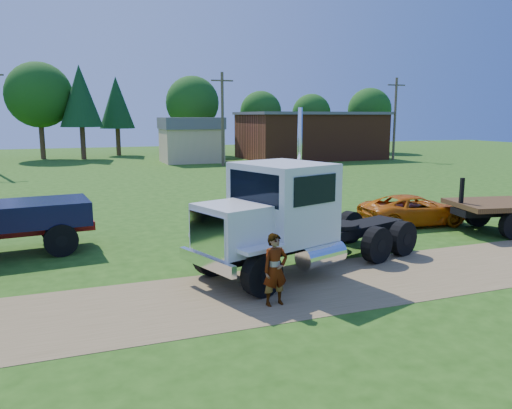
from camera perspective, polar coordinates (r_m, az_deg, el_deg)
name	(u,v)px	position (r m, az deg, el deg)	size (l,w,h in m)	color
ground	(369,279)	(15.52, 12.84, -8.30)	(140.00, 140.00, 0.00)	#234B10
dirt_track	(369,279)	(15.52, 12.84, -8.28)	(120.00, 4.20, 0.01)	brown
white_semi_tractor	(286,218)	(15.35, 3.41, -1.54)	(8.58, 5.16, 5.10)	black
orange_pickup	(414,210)	(23.47, 17.58, -0.60)	(2.24, 4.85, 1.35)	#C45B09
spectator_a	(275,270)	(12.88, 2.21, -7.46)	(0.69, 0.45, 1.89)	#999999
spectator_b	(256,214)	(20.72, -0.01, -1.10)	(0.79, 0.62, 1.63)	#999999
brick_building	(310,135)	(58.50, 6.16, 7.88)	(15.40, 10.40, 5.30)	brown
tan_shed	(191,139)	(53.71, -7.43, 7.41)	(6.20, 5.40, 4.70)	tan
utility_poles	(223,117)	(49.34, -3.85, 9.91)	(42.20, 0.28, 9.00)	#443526
tree_row	(110,101)	(61.97, -16.37, 11.25)	(59.73, 11.15, 11.24)	#3C2A18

